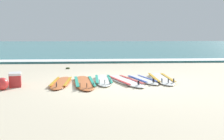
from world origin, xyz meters
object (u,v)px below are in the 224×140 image
object	(u,v)px
surfboard_5	(161,78)
cooler_box	(15,79)
surfboard_3	(125,81)
beach_ball	(2,84)
surfboard_1	(84,82)
surfboard_4	(142,79)
surfboard_0	(61,82)
surfboard_2	(103,80)

from	to	relation	value
surfboard_5	cooler_box	size ratio (longest dim) A/B	4.76
surfboard_3	cooler_box	world-z (taller)	cooler_box
beach_ball	surfboard_1	bearing A→B (deg)	20.73
surfboard_1	surfboard_3	world-z (taller)	same
surfboard_4	cooler_box	bearing A→B (deg)	-169.38
surfboard_3	cooler_box	xyz separation A→B (m)	(-3.07, -0.50, 0.16)
surfboard_5	beach_ball	bearing A→B (deg)	-163.42
surfboard_0	surfboard_1	xyz separation A→B (m)	(0.67, -0.03, 0.00)
surfboard_2	surfboard_3	xyz separation A→B (m)	(0.64, -0.19, -0.00)
surfboard_4	beach_ball	size ratio (longest dim) A/B	6.15
surfboard_5	beach_ball	size ratio (longest dim) A/B	7.73
surfboard_5	surfboard_3	bearing A→B (deg)	-163.48
surfboard_5	surfboard_1	bearing A→B (deg)	-167.12
surfboard_1	cooler_box	bearing A→B (deg)	-170.60
surfboard_4	surfboard_5	bearing A→B (deg)	15.59
cooler_box	surfboard_0	bearing A→B (deg)	15.86
surfboard_3	cooler_box	size ratio (longest dim) A/B	4.61
surfboard_4	surfboard_5	xyz separation A→B (m)	(0.64, 0.18, 0.00)
surfboard_3	surfboard_0	bearing A→B (deg)	-175.03
surfboard_4	beach_ball	bearing A→B (deg)	-163.25
surfboard_0	surfboard_2	distance (m)	1.28
surfboard_4	surfboard_5	world-z (taller)	same
surfboard_0	surfboard_4	bearing A→B (deg)	7.97
surfboard_1	surfboard_5	bearing A→B (deg)	12.88
surfboard_1	beach_ball	distance (m)	2.20
surfboard_5	surfboard_4	bearing A→B (deg)	-164.41
surfboard_0	surfboard_4	xyz separation A→B (m)	(2.43, 0.34, 0.00)
cooler_box	beach_ball	bearing A→B (deg)	-111.81
surfboard_0	surfboard_1	world-z (taller)	same
surfboard_4	surfboard_2	bearing A→B (deg)	179.64
surfboard_3	surfboard_2	bearing A→B (deg)	163.83
surfboard_3	beach_ball	xyz separation A→B (m)	(-3.25, -0.97, 0.12)
surfboard_2	surfboard_3	size ratio (longest dim) A/B	0.91
surfboard_5	cooler_box	distance (m)	4.35
surfboard_1	beach_ball	xyz separation A→B (m)	(-2.05, -0.78, 0.12)
beach_ball	surfboard_2	bearing A→B (deg)	23.83
surfboard_4	surfboard_0	bearing A→B (deg)	-172.03
cooler_box	beach_ball	world-z (taller)	cooler_box
surfboard_2	cooler_box	distance (m)	2.53
surfboard_2	cooler_box	world-z (taller)	cooler_box
surfboard_0	surfboard_3	xyz separation A→B (m)	(1.87, 0.16, -0.00)
surfboard_2	cooler_box	size ratio (longest dim) A/B	4.19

